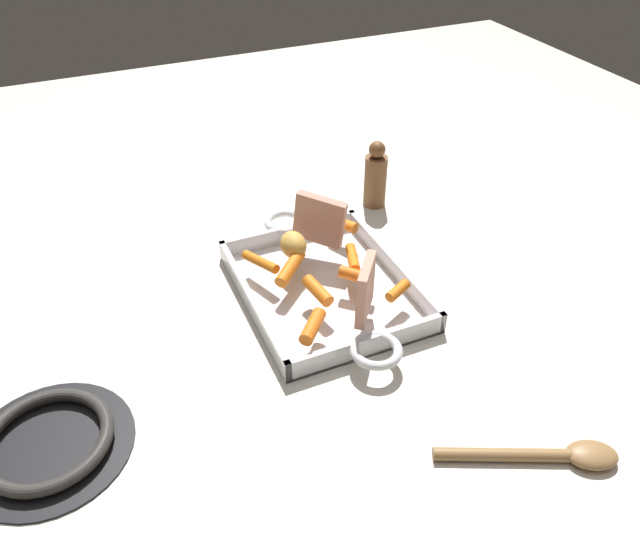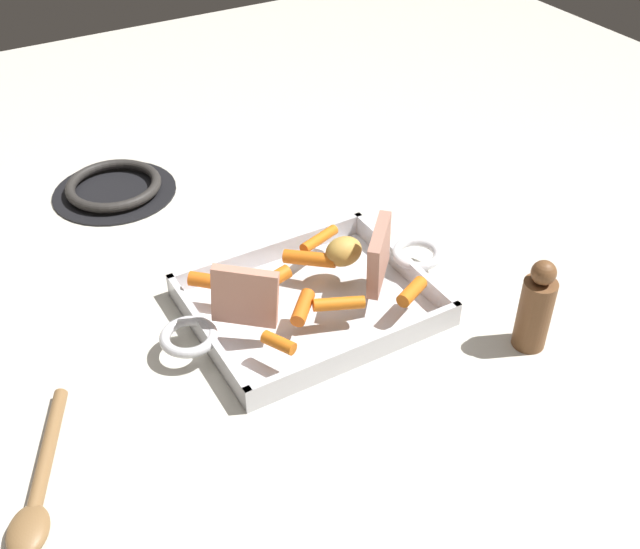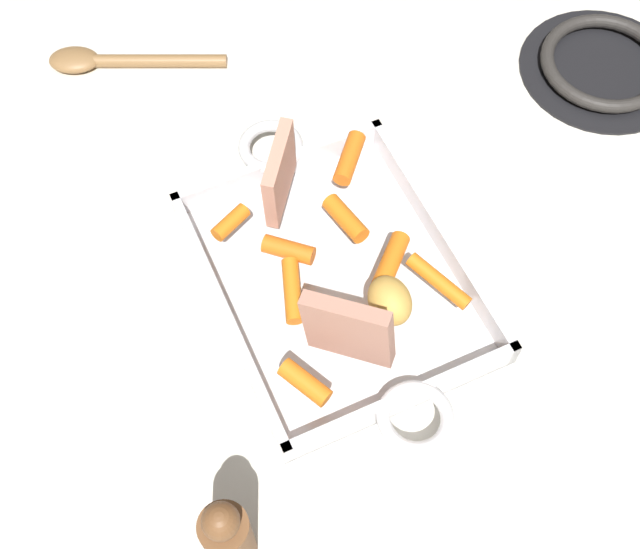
{
  "view_description": "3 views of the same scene",
  "coord_description": "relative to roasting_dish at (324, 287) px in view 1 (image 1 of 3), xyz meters",
  "views": [
    {
      "loc": [
        0.67,
        -0.3,
        0.61
      ],
      "look_at": [
        0.03,
        -0.02,
        0.06
      ],
      "focal_mm": 34.53,
      "sensor_mm": 36.0,
      "label": 1
    },
    {
      "loc": [
        0.37,
        0.66,
        0.65
      ],
      "look_at": [
        0.0,
        0.02,
        0.08
      ],
      "focal_mm": 42.47,
      "sensor_mm": 36.0,
      "label": 2
    },
    {
      "loc": [
        -0.36,
        0.18,
        0.74
      ],
      "look_at": [
        -0.01,
        0.02,
        0.05
      ],
      "focal_mm": 46.33,
      "sensor_mm": 36.0,
      "label": 3
    }
  ],
  "objects": [
    {
      "name": "roast_slice_thick",
      "position": [
        -0.08,
        0.03,
        0.07
      ],
      "size": [
        0.07,
        0.08,
        0.09
      ],
      "primitive_type": "cube",
      "rotation": [
        0.11,
        0.0,
        2.37
      ],
      "color": "tan",
      "rests_on": "roasting_dish"
    },
    {
      "name": "serving_spoon",
      "position": [
        0.38,
        0.12,
        -0.0
      ],
      "size": [
        0.11,
        0.2,
        0.02
      ],
      "rotation": [
        0.0,
        0.0,
        1.14
      ],
      "color": "olive",
      "rests_on": "ground_plane"
    },
    {
      "name": "roast_slice_outer",
      "position": [
        0.1,
        0.02,
        0.06
      ],
      "size": [
        0.08,
        0.06,
        0.08
      ],
      "primitive_type": "cube",
      "rotation": [
        -0.07,
        0.0,
        0.92
      ],
      "color": "tan",
      "rests_on": "roasting_dish"
    },
    {
      "name": "potato_near_roast",
      "position": [
        -0.06,
        -0.02,
        0.05
      ],
      "size": [
        0.05,
        0.04,
        0.04
      ],
      "primitive_type": "ellipsoid",
      "rotation": [
        0.0,
        0.0,
        6.25
      ],
      "color": "gold",
      "rests_on": "roasting_dish"
    },
    {
      "name": "baby_carrot_center_right",
      "position": [
        0.09,
        0.08,
        0.03
      ],
      "size": [
        0.03,
        0.05,
        0.02
      ],
      "primitive_type": "cylinder",
      "rotation": [
        1.54,
        0.0,
        3.59
      ],
      "color": "orange",
      "rests_on": "roasting_dish"
    },
    {
      "name": "baby_carrot_northwest",
      "position": [
        0.03,
        0.04,
        0.03
      ],
      "size": [
        0.05,
        0.05,
        0.02
      ],
      "primitive_type": "cylinder",
      "rotation": [
        1.52,
        0.0,
        5.52
      ],
      "color": "orange",
      "rests_on": "roasting_dish"
    },
    {
      "name": "ground_plane",
      "position": [
        0.0,
        0.0,
        -0.01
      ],
      "size": [
        2.25,
        2.25,
        0.0
      ],
      "primitive_type": "plane",
      "color": "silver"
    },
    {
      "name": "baby_carrot_northeast",
      "position": [
        0.04,
        -0.03,
        0.03
      ],
      "size": [
        0.06,
        0.03,
        0.02
      ],
      "primitive_type": "cylinder",
      "rotation": [
        1.5,
        0.0,
        4.89
      ],
      "color": "orange",
      "rests_on": "roasting_dish"
    },
    {
      "name": "baby_carrot_center_left",
      "position": [
        -0.01,
        0.05,
        0.03
      ],
      "size": [
        0.07,
        0.04,
        0.02
      ],
      "primitive_type": "cylinder",
      "rotation": [
        1.64,
        0.0,
        4.37
      ],
      "color": "orange",
      "rests_on": "roasting_dish"
    },
    {
      "name": "baby_carrot_long",
      "position": [
        0.11,
        -0.07,
        0.03
      ],
      "size": [
        0.06,
        0.05,
        0.02
      ],
      "primitive_type": "cylinder",
      "rotation": [
        1.54,
        0.0,
        0.85
      ],
      "color": "orange",
      "rests_on": "roasting_dish"
    },
    {
      "name": "stove_burner_rear",
      "position": [
        0.13,
        -0.41,
        -0.0
      ],
      "size": [
        0.2,
        0.2,
        0.02
      ],
      "color": "black",
      "rests_on": "ground_plane"
    },
    {
      "name": "baby_carrot_southwest",
      "position": [
        -0.1,
        0.08,
        0.03
      ],
      "size": [
        0.05,
        0.04,
        0.02
      ],
      "primitive_type": "cylinder",
      "rotation": [
        1.63,
        0.0,
        5.19
      ],
      "color": "orange",
      "rests_on": "roasting_dish"
    },
    {
      "name": "pepper_mill",
      "position": [
        -0.2,
        0.19,
        0.05
      ],
      "size": [
        0.04,
        0.04,
        0.13
      ],
      "color": "brown",
      "rests_on": "ground_plane"
    },
    {
      "name": "baby_carrot_southeast",
      "position": [
        -0.02,
        -0.05,
        0.03
      ],
      "size": [
        0.06,
        0.07,
        0.03
      ],
      "primitive_type": "cylinder",
      "rotation": [
        1.65,
        0.0,
        0.77
      ],
      "color": "orange",
      "rests_on": "roasting_dish"
    },
    {
      "name": "baby_carrot_short",
      "position": [
        -0.06,
        -0.08,
        0.03
      ],
      "size": [
        0.07,
        0.04,
        0.02
      ],
      "primitive_type": "cylinder",
      "rotation": [
        1.47,
        0.0,
        1.98
      ],
      "color": "orange",
      "rests_on": "roasting_dish"
    },
    {
      "name": "roasting_dish",
      "position": [
        0.0,
        0.0,
        0.0
      ],
      "size": [
        0.41,
        0.24,
        0.04
      ],
      "color": "silver",
      "rests_on": "ground_plane"
    }
  ]
}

